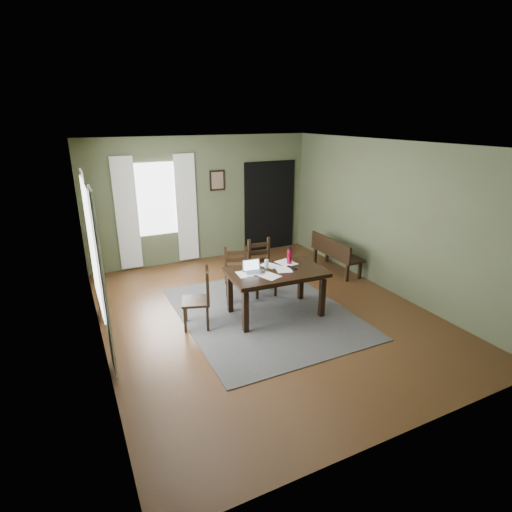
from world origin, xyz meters
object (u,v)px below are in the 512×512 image
dining_table (276,276)px  chair_back_left (236,275)px  water_bottle (289,256)px  chair_end (199,299)px  chair_back_right (262,268)px  bench (335,252)px  laptop (252,269)px

dining_table → chair_back_left: bearing=116.7°
water_bottle → chair_end: bearing=-178.5°
chair_back_right → water_bottle: water_bottle is taller
bench → chair_back_right: bearing=99.5°
laptop → water_bottle: 0.73m
chair_back_left → chair_end: bearing=-123.9°
chair_back_right → bench: chair_back_right is taller
laptop → chair_back_left: bearing=94.2°
bench → water_bottle: 1.97m
chair_back_left → chair_back_right: size_ratio=0.94×
chair_back_right → bench: (1.84, 0.31, -0.05)m
chair_back_right → bench: size_ratio=0.77×
chair_end → bench: chair_end is taller
chair_end → bench: size_ratio=0.73×
chair_end → water_bottle: (1.59, 0.04, 0.44)m
chair_back_right → dining_table: bearing=-96.2°
water_bottle → bench: bearing=30.2°
chair_back_right → laptop: bearing=-120.5°
chair_end → bench: bearing=125.4°
dining_table → bench: bearing=33.1°
water_bottle → laptop: bearing=-172.3°
dining_table → laptop: size_ratio=5.01×
water_bottle → dining_table: bearing=-151.8°
laptop → water_bottle: water_bottle is taller
chair_back_right → chair_back_left: bearing=-169.8°
chair_back_right → chair_end: bearing=-148.4°
laptop → chair_end: bearing=-177.6°
chair_end → water_bottle: water_bottle is taller
laptop → water_bottle: bearing=13.9°
dining_table → water_bottle: size_ratio=5.50×
chair_back_left → water_bottle: water_bottle is taller
dining_table → chair_back_right: bearing=81.8°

